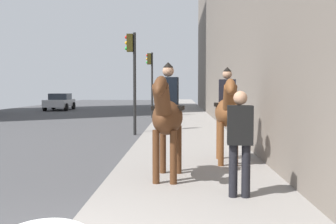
% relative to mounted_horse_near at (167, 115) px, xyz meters
% --- Properties ---
extents(mounted_horse_near, '(2.15, 0.71, 2.24)m').
position_rel_mounted_horse_near_xyz_m(mounted_horse_near, '(0.00, 0.00, 0.00)').
color(mounted_horse_near, '#4C2B16').
rests_on(mounted_horse_near, sidewalk_slab).
extents(mounted_horse_far, '(2.15, 0.64, 2.24)m').
position_rel_mounted_horse_near_xyz_m(mounted_horse_far, '(1.67, -1.34, -0.00)').
color(mounted_horse_far, brown).
rests_on(mounted_horse_far, sidewalk_slab).
extents(pedestrian_greeting, '(0.29, 0.42, 1.70)m').
position_rel_mounted_horse_near_xyz_m(pedestrian_greeting, '(-1.22, -1.19, -0.25)').
color(pedestrian_greeting, black).
rests_on(pedestrian_greeting, sidewalk_slab).
extents(car_near_lane, '(4.11, 2.11, 1.44)m').
position_rel_mounted_horse_near_xyz_m(car_near_lane, '(25.92, 10.06, -0.61)').
color(car_near_lane, '#B7BABF').
rests_on(car_near_lane, ground).
extents(traffic_light_near_curb, '(0.20, 0.44, 4.06)m').
position_rel_mounted_horse_near_xyz_m(traffic_light_near_curb, '(8.10, 1.63, 1.36)').
color(traffic_light_near_curb, black).
rests_on(traffic_light_near_curb, ground).
extents(traffic_light_far_curb, '(0.20, 0.44, 4.13)m').
position_rel_mounted_horse_near_xyz_m(traffic_light_far_curb, '(17.31, 1.57, 1.40)').
color(traffic_light_far_curb, black).
rests_on(traffic_light_far_curb, ground).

